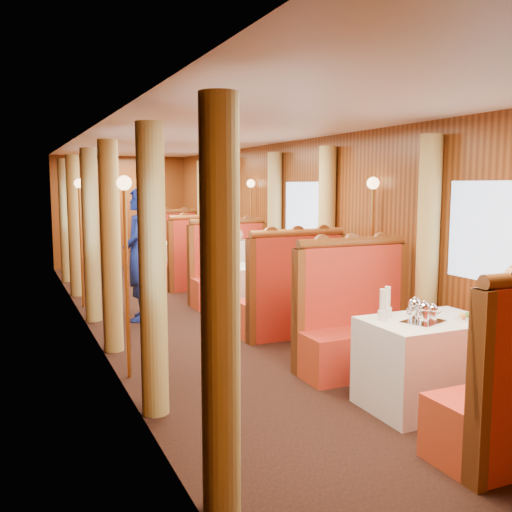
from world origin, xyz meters
TOP-DOWN VIEW (x-y plane):
  - floor at (0.00, 0.00)m, footprint 3.00×12.00m
  - ceiling at (0.00, 0.00)m, footprint 3.00×12.00m
  - wall_far at (0.00, 6.00)m, footprint 3.00×0.01m
  - wall_left at (-1.50, 0.00)m, footprint 0.01×12.00m
  - wall_right at (1.50, 0.00)m, footprint 0.01×12.00m
  - doorway_far at (0.00, 5.97)m, footprint 0.80×0.04m
  - table_near at (0.75, -3.50)m, footprint 1.05×0.72m
  - banquette_near_aft at (0.75, -2.49)m, footprint 1.30×0.55m
  - table_mid at (0.75, 0.00)m, footprint 1.05×0.72m
  - banquette_mid_fwd at (0.75, -1.01)m, footprint 1.30×0.55m
  - banquette_mid_aft at (0.75, 1.01)m, footprint 1.30×0.55m
  - table_far at (0.75, 3.50)m, footprint 1.05×0.72m
  - banquette_far_fwd at (0.75, 2.49)m, footprint 1.30×0.55m
  - banquette_far_aft at (0.75, 4.51)m, footprint 1.30×0.55m
  - tea_tray at (0.64, -3.57)m, footprint 0.41×0.36m
  - teapot_left at (0.60, -3.60)m, footprint 0.19×0.15m
  - teapot_right at (0.71, -3.59)m, footprint 0.16×0.14m
  - teapot_back at (0.62, -3.47)m, footprint 0.20×0.17m
  - fruit_plate at (1.03, -3.66)m, footprint 0.23×0.23m
  - cup_inboard at (0.37, -3.37)m, footprint 0.08×0.08m
  - cup_outboard at (0.48, -3.29)m, footprint 0.08×0.08m
  - rose_vase_mid at (0.74, 0.01)m, footprint 0.06×0.06m
  - rose_vase_far at (0.75, 3.49)m, footprint 0.06×0.06m
  - window_left_near at (-1.49, -3.50)m, footprint 0.01×1.20m
  - curtain_left_near_a at (-1.38, -4.28)m, footprint 0.22×0.22m
  - curtain_left_near_b at (-1.38, -2.72)m, footprint 0.22×0.22m
  - window_right_near at (1.49, -3.50)m, footprint 0.01×1.20m
  - curtain_right_near_b at (1.38, -2.72)m, footprint 0.22×0.22m
  - window_left_mid at (-1.49, 0.00)m, footprint 0.01×1.20m
  - curtain_left_mid_a at (-1.38, -0.78)m, footprint 0.22×0.22m
  - curtain_left_mid_b at (-1.38, 0.78)m, footprint 0.22×0.22m
  - window_right_mid at (1.49, 0.00)m, footprint 0.01×1.20m
  - curtain_right_mid_a at (1.38, -0.78)m, footprint 0.22×0.22m
  - curtain_right_mid_b at (1.38, 0.78)m, footprint 0.22×0.22m
  - window_left_far at (-1.49, 3.50)m, footprint 0.01×1.20m
  - curtain_left_far_a at (-1.38, 2.72)m, footprint 0.22×0.22m
  - curtain_left_far_b at (-1.38, 4.28)m, footprint 0.22×0.22m
  - window_right_far at (1.49, 3.50)m, footprint 0.01×1.20m
  - curtain_right_far_a at (1.38, 2.72)m, footprint 0.22×0.22m
  - curtain_right_far_b at (1.38, 4.28)m, footprint 0.22×0.22m
  - sconce_left_fore at (-1.40, -1.75)m, footprint 0.14×0.14m
  - sconce_right_fore at (1.40, -1.75)m, footprint 0.14×0.14m
  - sconce_left_aft at (-1.40, 1.75)m, footprint 0.14×0.14m
  - sconce_right_aft at (1.40, 1.75)m, footprint 0.14×0.14m
  - steward at (-0.77, 0.57)m, footprint 0.63×0.77m
  - passenger at (0.75, 0.75)m, footprint 0.40×0.44m

SIDE VIEW (x-z plane):
  - floor at x=0.00m, z-range -0.01..0.01m
  - table_near at x=0.75m, z-range 0.00..0.75m
  - table_mid at x=0.75m, z-range 0.00..0.75m
  - table_far at x=0.75m, z-range 0.00..0.75m
  - banquette_near_aft at x=0.75m, z-range -0.25..1.09m
  - banquette_mid_fwd at x=0.75m, z-range -0.25..1.09m
  - banquette_mid_aft at x=0.75m, z-range -0.25..1.09m
  - banquette_far_fwd at x=0.75m, z-range -0.25..1.09m
  - banquette_far_aft at x=0.75m, z-range -0.25..1.09m
  - passenger at x=0.75m, z-range 0.36..1.12m
  - tea_tray at x=0.64m, z-range 0.75..0.76m
  - fruit_plate at x=1.03m, z-range 0.74..0.80m
  - teapot_right at x=0.71m, z-range 0.75..0.87m
  - teapot_left at x=0.60m, z-range 0.75..0.89m
  - teapot_back at x=0.62m, z-range 0.75..0.89m
  - cup_inboard at x=0.37m, z-range 0.72..0.99m
  - cup_outboard at x=0.48m, z-range 0.72..0.99m
  - steward at x=-0.77m, z-range 0.00..1.82m
  - rose_vase_mid at x=0.74m, z-range 0.75..1.11m
  - rose_vase_far at x=0.75m, z-range 0.75..1.11m
  - doorway_far at x=0.00m, z-range 0.00..2.00m
  - curtain_left_near_a at x=-1.38m, z-range 0.00..2.35m
  - curtain_left_near_b at x=-1.38m, z-range 0.00..2.35m
  - curtain_right_near_b at x=1.38m, z-range 0.00..2.35m
  - curtain_left_mid_a at x=-1.38m, z-range 0.00..2.35m
  - curtain_left_mid_b at x=-1.38m, z-range 0.00..2.35m
  - curtain_right_mid_a at x=1.38m, z-range 0.00..2.35m
  - curtain_right_mid_b at x=1.38m, z-range 0.00..2.35m
  - curtain_left_far_a at x=-1.38m, z-range 0.00..2.35m
  - curtain_left_far_b at x=-1.38m, z-range 0.00..2.35m
  - curtain_right_far_a at x=1.38m, z-range 0.00..2.35m
  - curtain_right_far_b at x=1.38m, z-range 0.00..2.35m
  - wall_far at x=0.00m, z-range 0.00..2.50m
  - wall_left at x=-1.50m, z-range 0.00..2.50m
  - wall_right at x=1.50m, z-range 0.00..2.50m
  - sconce_left_fore at x=-1.40m, z-range 0.41..2.36m
  - sconce_right_fore at x=1.40m, z-range 0.41..2.36m
  - sconce_left_aft at x=-1.40m, z-range 0.41..2.36m
  - sconce_right_aft at x=1.40m, z-range 0.41..2.36m
  - window_left_near at x=-1.49m, z-range 1.00..1.90m
  - window_right_near at x=1.49m, z-range 1.00..1.90m
  - window_left_mid at x=-1.49m, z-range 1.00..1.90m
  - window_right_mid at x=1.49m, z-range 1.00..1.90m
  - window_left_far at x=-1.49m, z-range 1.00..1.90m
  - window_right_far at x=1.49m, z-range 1.00..1.90m
  - ceiling at x=0.00m, z-range 2.49..2.51m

